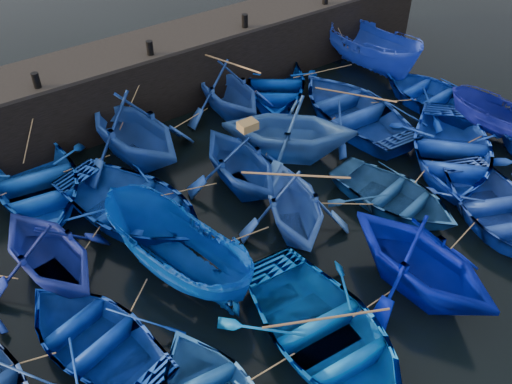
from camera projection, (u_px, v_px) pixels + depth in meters
ground at (323, 273)px, 15.59m from camera, size 120.00×120.00×0.00m
quay_wall at (144, 79)px, 21.38m from camera, size 26.00×2.50×2.50m
quay_top at (139, 47)px, 20.54m from camera, size 26.00×2.50×0.12m
bollard_1 at (36, 80)px, 18.01m from camera, size 0.24×0.24×0.50m
bollard_2 at (150, 48)px, 19.78m from camera, size 0.24×0.24×0.50m
bollard_3 at (245, 21)px, 21.55m from camera, size 0.24×0.24×0.50m
boat_1 at (36, 182)px, 17.75m from camera, size 4.58×5.88×1.12m
boat_2 at (132, 128)px, 18.80m from camera, size 4.80×5.35×2.51m
boat_3 at (227, 89)px, 21.18m from camera, size 3.76×4.29×2.15m
boat_4 at (275, 85)px, 22.54m from camera, size 5.75×6.00×1.01m
boat_5 at (369, 48)px, 23.87m from camera, size 2.22×5.41×2.06m
boat_7 at (48, 250)px, 14.76m from camera, size 4.10×4.56×2.13m
boat_8 at (133, 207)px, 16.83m from camera, size 5.57×6.50×1.14m
boat_9 at (240, 160)px, 17.79m from camera, size 3.73×4.24×2.10m
boat_10 at (289, 128)px, 18.96m from camera, size 5.99×5.94×2.39m
boat_11 at (354, 109)px, 21.01m from camera, size 4.38×5.86×1.16m
boat_12 at (432, 94)px, 22.05m from camera, size 3.73×4.91×0.96m
boat_14 at (94, 336)px, 13.43m from camera, size 4.32×5.18×0.93m
boat_15 at (176, 253)px, 14.82m from camera, size 3.07×5.29×1.92m
boat_16 at (294, 203)px, 16.30m from camera, size 4.55×4.81×1.99m
boat_17 at (394, 196)px, 17.42m from camera, size 3.78×4.71×0.87m
boat_18 at (451, 151)px, 19.00m from camera, size 6.81×6.77×1.16m
boat_19 at (503, 121)px, 20.03m from camera, size 2.77×4.26×1.54m
boat_22 at (325, 334)px, 13.36m from camera, size 4.23×5.68×1.13m
boat_23 at (421, 258)px, 14.40m from camera, size 4.13×4.71×2.35m
boat_24 at (497, 209)px, 16.87m from camera, size 5.03×5.76×1.00m
wooden_crate at (248, 126)px, 17.17m from camera, size 0.56×0.42×0.26m
mooring_ropes at (229, 157)px, 18.26m from camera, size 18.22×11.50×2.10m
loose_oars at (299, 145)px, 17.43m from camera, size 9.63×12.28×1.08m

